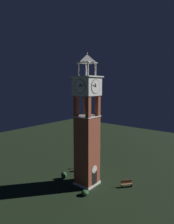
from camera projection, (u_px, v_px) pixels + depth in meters
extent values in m
plane|color=black|center=(87.00, 184.00, 28.94)|extent=(80.00, 80.00, 0.00)
cube|color=brown|center=(87.00, 151.00, 28.27)|extent=(2.69, 2.69, 9.89)
cube|color=silver|center=(87.00, 182.00, 28.92)|extent=(2.89, 2.89, 0.35)
cube|color=black|center=(94.00, 179.00, 27.93)|extent=(1.10, 0.04, 2.20)
cylinder|color=silver|center=(95.00, 169.00, 27.74)|extent=(1.10, 0.04, 1.10)
cube|color=brown|center=(88.00, 107.00, 25.91)|extent=(0.56, 0.56, 2.92)
cube|color=brown|center=(98.00, 106.00, 27.55)|extent=(0.56, 0.56, 2.92)
cube|color=brown|center=(76.00, 106.00, 27.24)|extent=(0.56, 0.56, 2.92)
cube|color=brown|center=(86.00, 105.00, 28.88)|extent=(0.56, 0.56, 2.92)
cube|color=silver|center=(87.00, 116.00, 27.59)|extent=(2.85, 2.85, 0.12)
cone|color=brown|center=(90.00, 100.00, 27.70)|extent=(0.43, 0.43, 0.41)
cone|color=brown|center=(84.00, 100.00, 27.70)|extent=(0.53, 0.53, 0.35)
cone|color=brown|center=(84.00, 100.00, 26.79)|extent=(0.38, 0.38, 0.37)
cone|color=brown|center=(90.00, 100.00, 26.83)|extent=(0.56, 0.56, 0.48)
cube|color=silver|center=(87.00, 87.00, 27.03)|extent=(2.93, 2.93, 2.47)
cylinder|color=white|center=(96.00, 87.00, 26.10)|extent=(1.87, 0.05, 1.87)
torus|color=black|center=(96.00, 87.00, 26.10)|extent=(1.90, 0.06, 1.90)
cube|color=black|center=(96.00, 85.00, 25.96)|extent=(0.28, 0.03, 0.46)
cube|color=black|center=(94.00, 86.00, 25.77)|extent=(0.74, 0.03, 0.25)
cylinder|color=white|center=(79.00, 86.00, 27.96)|extent=(1.87, 0.05, 1.87)
torus|color=black|center=(79.00, 86.00, 27.96)|extent=(1.90, 0.06, 1.90)
cube|color=black|center=(78.00, 85.00, 27.89)|extent=(0.28, 0.03, 0.46)
cube|color=black|center=(77.00, 86.00, 27.70)|extent=(0.74, 0.03, 0.25)
cylinder|color=white|center=(80.00, 87.00, 25.89)|extent=(0.05, 1.87, 1.87)
torus|color=black|center=(80.00, 87.00, 25.89)|extent=(0.06, 1.90, 1.90)
cube|color=black|center=(80.00, 85.00, 25.75)|extent=(0.03, 0.28, 0.46)
cube|color=black|center=(82.00, 86.00, 25.60)|extent=(0.03, 0.74, 0.25)
cylinder|color=white|center=(94.00, 86.00, 28.17)|extent=(0.05, 1.87, 1.87)
torus|color=black|center=(94.00, 86.00, 28.17)|extent=(0.06, 1.90, 1.90)
cube|color=black|center=(94.00, 85.00, 28.12)|extent=(0.03, 0.28, 0.46)
cube|color=black|center=(96.00, 86.00, 27.97)|extent=(0.03, 0.74, 0.25)
cube|color=silver|center=(87.00, 77.00, 26.85)|extent=(3.29, 3.29, 0.16)
cylinder|color=silver|center=(88.00, 69.00, 25.60)|extent=(0.22, 0.22, 1.70)
cylinder|color=silver|center=(95.00, 70.00, 26.84)|extent=(0.22, 0.22, 1.70)
cylinder|color=silver|center=(79.00, 70.00, 26.61)|extent=(0.22, 0.22, 1.70)
cylinder|color=silver|center=(86.00, 70.00, 27.85)|extent=(0.22, 0.22, 1.70)
cube|color=silver|center=(87.00, 63.00, 26.60)|extent=(2.05, 2.05, 0.12)
pyramid|color=silver|center=(87.00, 58.00, 26.52)|extent=(2.05, 2.05, 1.04)
sphere|color=#B79338|center=(87.00, 53.00, 26.43)|extent=(0.24, 0.24, 0.24)
cube|color=brown|center=(127.00, 184.00, 27.91)|extent=(1.49, 1.39, 0.06)
cube|color=brown|center=(126.00, 181.00, 28.06)|extent=(1.23, 1.10, 0.44)
cube|color=#2D2D33|center=(131.00, 185.00, 28.06)|extent=(0.32, 0.35, 0.42)
cube|color=#2D2D33|center=(122.00, 186.00, 27.83)|extent=(0.32, 0.35, 0.42)
cylinder|color=black|center=(99.00, 157.00, 34.78)|extent=(0.12, 0.12, 3.35)
sphere|color=#F9EFCC|center=(99.00, 147.00, 34.53)|extent=(0.36, 0.36, 0.36)
cylinder|color=#38513D|center=(78.00, 169.00, 33.08)|extent=(0.52, 0.52, 0.80)
ellipsoid|color=#28562D|center=(85.00, 193.00, 25.88)|extent=(0.96, 0.96, 0.66)
ellipsoid|color=#28562D|center=(64.00, 175.00, 30.41)|extent=(0.85, 0.85, 1.09)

